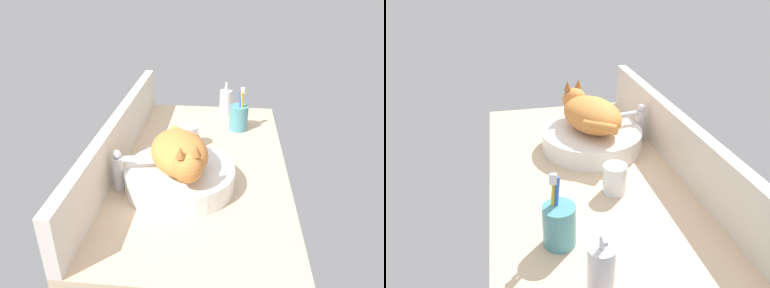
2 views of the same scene
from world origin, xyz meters
TOP-DOWN VIEW (x-y plane):
  - ground_plane at (0.00, 0.00)cm, footprint 111.98×60.25cm
  - backsplash_panel at (0.00, 28.32)cm, footprint 111.98×3.60cm
  - sink_basin at (-14.94, 4.96)cm, footprint 34.39×34.39cm
  - cat at (-16.20, 4.45)cm, footprint 31.51×24.15cm
  - faucet at (-17.69, 22.40)cm, footprint 4.45×11.85cm
  - soap_dispenser at (46.58, -8.19)cm, footprint 5.57×5.57cm
  - toothbrush_cup at (30.82, -13.94)cm, footprint 7.77×7.77cm
  - water_glass at (12.92, 4.77)cm, footprint 6.77×6.77cm

SIDE VIEW (x-z plane):
  - ground_plane at x=0.00cm, z-range -4.00..0.00cm
  - sink_basin at x=-14.94cm, z-range 0.00..6.88cm
  - water_glass at x=12.92cm, z-range -0.61..7.96cm
  - toothbrush_cup at x=30.82cm, z-range -3.90..14.82cm
  - soap_dispenser at x=46.58cm, z-range -1.52..13.31cm
  - faucet at x=-17.69cm, z-range 0.50..14.10cm
  - backsplash_panel at x=0.00cm, z-range 0.00..17.13cm
  - cat at x=-16.20cm, z-range 5.64..19.64cm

